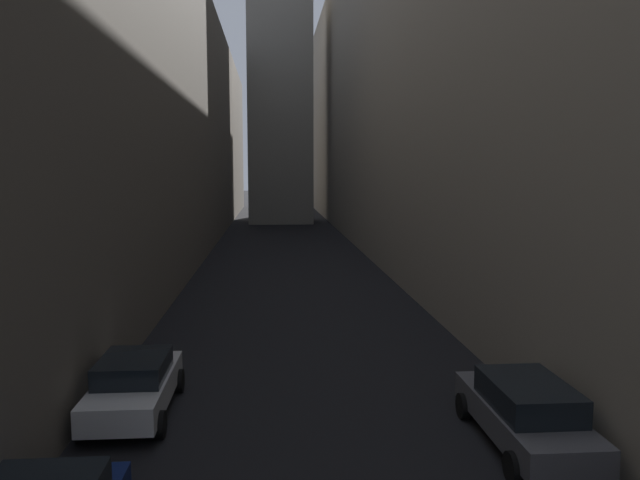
{
  "coord_description": "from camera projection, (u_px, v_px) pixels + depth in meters",
  "views": [
    {
      "loc": [
        -1.01,
        4.62,
        5.97
      ],
      "look_at": [
        0.0,
        17.48,
        4.49
      ],
      "focal_mm": 34.45,
      "sensor_mm": 36.0,
      "label": 1
    }
  ],
  "objects": [
    {
      "name": "parked_car_left_third",
      "position": [
        135.0,
        384.0,
        14.98
      ],
      "size": [
        1.92,
        4.22,
        1.45
      ],
      "rotation": [
        0.0,
        0.0,
        1.57
      ],
      "color": "silver",
      "rests_on": "ground"
    },
    {
      "name": "parked_car_right_third",
      "position": [
        525.0,
        412.0,
        13.21
      ],
      "size": [
        1.9,
        4.53,
        1.49
      ],
      "rotation": [
        0.0,
        0.0,
        1.57
      ],
      "color": "#4C4C51",
      "rests_on": "ground"
    },
    {
      "name": "building_block_left",
      "position": [
        119.0,
        119.0,
        43.69
      ],
      "size": [
        12.63,
        108.0,
        19.15
      ],
      "primitive_type": "cube",
      "color": "#60594F",
      "rests_on": "ground"
    },
    {
      "name": "ground_plane",
      "position": [
        286.0,
        254.0,
        43.72
      ],
      "size": [
        264.0,
        264.0,
        0.0
      ],
      "primitive_type": "plane",
      "color": "black"
    },
    {
      "name": "building_block_right",
      "position": [
        451.0,
        74.0,
        45.18
      ],
      "size": [
        13.55,
        108.0,
        25.92
      ],
      "primitive_type": "cube",
      "color": "gray",
      "rests_on": "ground"
    }
  ]
}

